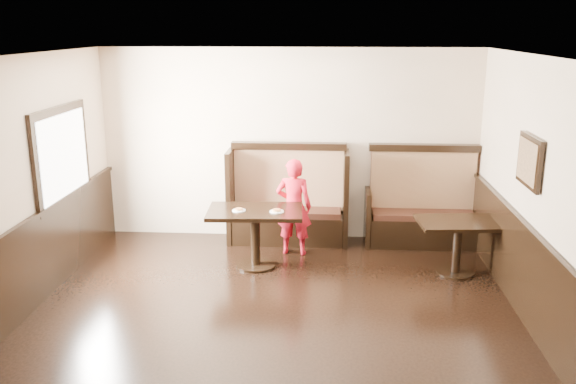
# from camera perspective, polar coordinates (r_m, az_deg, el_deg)

# --- Properties ---
(ground) EXTENTS (7.00, 7.00, 0.00)m
(ground) POSITION_cam_1_polar(r_m,az_deg,el_deg) (6.14, -2.09, -14.94)
(ground) COLOR black
(ground) RESTS_ON ground
(room_shell) EXTENTS (7.00, 7.00, 7.00)m
(room_shell) POSITION_cam_1_polar(r_m,az_deg,el_deg) (6.12, -4.68, -8.06)
(room_shell) COLOR beige
(room_shell) RESTS_ON ground
(booth_main) EXTENTS (1.75, 0.72, 1.45)m
(booth_main) POSITION_cam_1_polar(r_m,az_deg,el_deg) (8.96, 0.02, -1.32)
(booth_main) COLOR black
(booth_main) RESTS_ON ground
(booth_neighbor) EXTENTS (1.65, 0.72, 1.45)m
(booth_neighbor) POSITION_cam_1_polar(r_m,az_deg,el_deg) (9.06, 12.42, -1.80)
(booth_neighbor) COLOR black
(booth_neighbor) RESTS_ON ground
(table_main) EXTENTS (1.26, 0.83, 0.78)m
(table_main) POSITION_cam_1_polar(r_m,az_deg,el_deg) (7.98, -3.09, -2.93)
(table_main) COLOR black
(table_main) RESTS_ON ground
(table_neighbor) EXTENTS (1.08, 0.76, 0.71)m
(table_neighbor) POSITION_cam_1_polar(r_m,az_deg,el_deg) (8.04, 15.61, -3.85)
(table_neighbor) COLOR black
(table_neighbor) RESTS_ON ground
(child) EXTENTS (0.52, 0.37, 1.36)m
(child) POSITION_cam_1_polar(r_m,az_deg,el_deg) (8.39, 0.55, -1.39)
(child) COLOR red
(child) RESTS_ON ground
(pizza_plate_left) EXTENTS (0.17, 0.17, 0.03)m
(pizza_plate_left) POSITION_cam_1_polar(r_m,az_deg,el_deg) (7.89, -4.61, -1.68)
(pizza_plate_left) COLOR white
(pizza_plate_left) RESTS_ON table_main
(pizza_plate_right) EXTENTS (0.19, 0.19, 0.03)m
(pizza_plate_right) POSITION_cam_1_polar(r_m,az_deg,el_deg) (7.83, -1.06, -1.78)
(pizza_plate_right) COLOR white
(pizza_plate_right) RESTS_ON table_main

